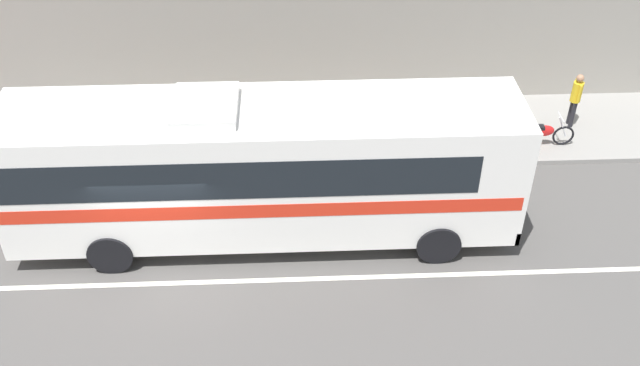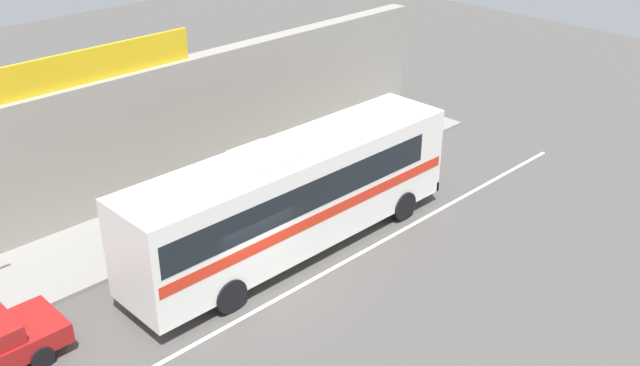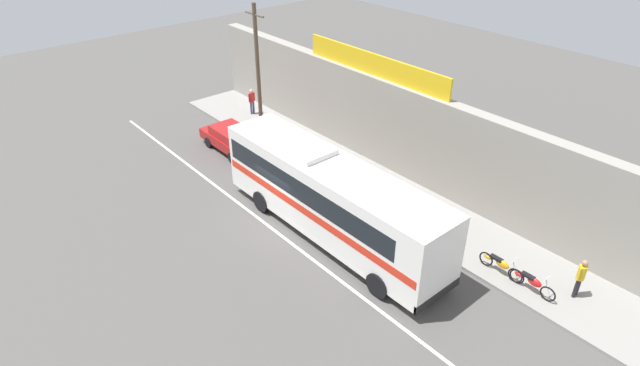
% 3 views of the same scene
% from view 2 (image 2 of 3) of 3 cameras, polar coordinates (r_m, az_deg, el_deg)
% --- Properties ---
extents(ground_plane, '(70.00, 70.00, 0.00)m').
position_cam_2_polar(ground_plane, '(21.89, -5.15, -8.35)').
color(ground_plane, '#4F4C49').
extents(sidewalk_slab, '(30.00, 3.60, 0.14)m').
position_cam_2_polar(sidewalk_slab, '(25.52, -12.64, -3.24)').
color(sidewalk_slab, gray).
rests_on(sidewalk_slab, ground_plane).
extents(storefront_facade, '(30.00, 0.70, 4.80)m').
position_cam_2_polar(storefront_facade, '(26.20, -15.70, 2.91)').
color(storefront_facade, gray).
rests_on(storefront_facade, ground_plane).
extents(storefront_billboard, '(9.61, 0.12, 1.10)m').
position_cam_2_polar(storefront_billboard, '(24.56, -19.70, 8.13)').
color(storefront_billboard, gold).
rests_on(storefront_billboard, storefront_facade).
extents(road_center_stripe, '(30.00, 0.14, 0.01)m').
position_cam_2_polar(road_center_stripe, '(21.38, -3.77, -9.24)').
color(road_center_stripe, silver).
rests_on(road_center_stripe, ground_plane).
extents(intercity_bus, '(11.83, 2.61, 3.78)m').
position_cam_2_polar(intercity_bus, '(22.69, -2.21, -0.79)').
color(intercity_bus, white).
rests_on(intercity_bus, ground_plane).
extents(motorcycle_green, '(1.89, 0.56, 0.94)m').
position_cam_2_polar(motorcycle_green, '(30.47, 4.53, 3.50)').
color(motorcycle_green, black).
rests_on(motorcycle_green, sidewalk_slab).
extents(motorcycle_black, '(1.93, 0.56, 0.94)m').
position_cam_2_polar(motorcycle_black, '(29.53, 2.77, 2.77)').
color(motorcycle_black, black).
rests_on(motorcycle_black, sidewalk_slab).
extents(pedestrian_far_right, '(0.30, 0.48, 1.68)m').
position_cam_2_polar(pedestrian_far_right, '(31.75, 4.64, 5.56)').
color(pedestrian_far_right, black).
rests_on(pedestrian_far_right, sidewalk_slab).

